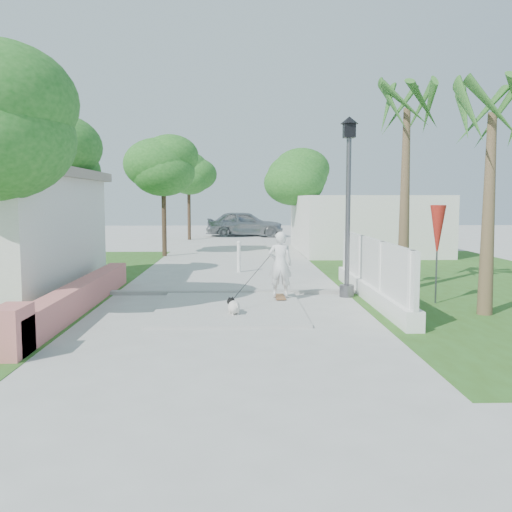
{
  "coord_description": "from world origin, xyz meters",
  "views": [
    {
      "loc": [
        0.21,
        -8.52,
        2.43
      ],
      "look_at": [
        0.61,
        4.84,
        1.1
      ],
      "focal_mm": 40.0,
      "sensor_mm": 36.0,
      "label": 1
    }
  ],
  "objects_px": {
    "patio_umbrella": "(438,232)",
    "parked_car": "(245,224)",
    "dog": "(233,306)",
    "street_lamp": "(348,200)",
    "skateboarder": "(260,274)",
    "bollard": "(239,256)"
  },
  "relations": [
    {
      "from": "parked_car",
      "to": "bollard",
      "type": "bearing_deg",
      "value": 177.59
    },
    {
      "from": "street_lamp",
      "to": "patio_umbrella",
      "type": "height_order",
      "value": "street_lamp"
    },
    {
      "from": "skateboarder",
      "to": "parked_car",
      "type": "height_order",
      "value": "parked_car"
    },
    {
      "from": "patio_umbrella",
      "to": "dog",
      "type": "distance_m",
      "value": 5.11
    },
    {
      "from": "patio_umbrella",
      "to": "dog",
      "type": "xyz_separation_m",
      "value": [
        -4.71,
        -1.33,
        -1.47
      ]
    },
    {
      "from": "patio_umbrella",
      "to": "parked_car",
      "type": "distance_m",
      "value": 24.58
    },
    {
      "from": "bollard",
      "to": "dog",
      "type": "xyz_separation_m",
      "value": [
        -0.11,
        -6.83,
        -0.37
      ]
    },
    {
      "from": "parked_car",
      "to": "dog",
      "type": "bearing_deg",
      "value": 177.65
    },
    {
      "from": "patio_umbrella",
      "to": "parked_car",
      "type": "xyz_separation_m",
      "value": [
        -4.23,
        24.2,
        -0.83
      ]
    },
    {
      "from": "bollard",
      "to": "parked_car",
      "type": "relative_size",
      "value": 0.22
    },
    {
      "from": "skateboarder",
      "to": "parked_car",
      "type": "bearing_deg",
      "value": -85.91
    },
    {
      "from": "patio_umbrella",
      "to": "parked_car",
      "type": "bearing_deg",
      "value": 99.91
    },
    {
      "from": "street_lamp",
      "to": "parked_car",
      "type": "distance_m",
      "value": 23.37
    },
    {
      "from": "bollard",
      "to": "skateboarder",
      "type": "xyz_separation_m",
      "value": [
        0.48,
        -5.6,
        0.15
      ]
    },
    {
      "from": "bollard",
      "to": "parked_car",
      "type": "bearing_deg",
      "value": 88.85
    },
    {
      "from": "skateboarder",
      "to": "dog",
      "type": "height_order",
      "value": "skateboarder"
    },
    {
      "from": "patio_umbrella",
      "to": "street_lamp",
      "type": "bearing_deg",
      "value": 152.24
    },
    {
      "from": "dog",
      "to": "bollard",
      "type": "bearing_deg",
      "value": 70.53
    },
    {
      "from": "bollard",
      "to": "dog",
      "type": "relative_size",
      "value": 1.96
    },
    {
      "from": "patio_umbrella",
      "to": "dog",
      "type": "relative_size",
      "value": 4.13
    },
    {
      "from": "dog",
      "to": "parked_car",
      "type": "distance_m",
      "value": 25.54
    },
    {
      "from": "patio_umbrella",
      "to": "skateboarder",
      "type": "height_order",
      "value": "patio_umbrella"
    }
  ]
}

